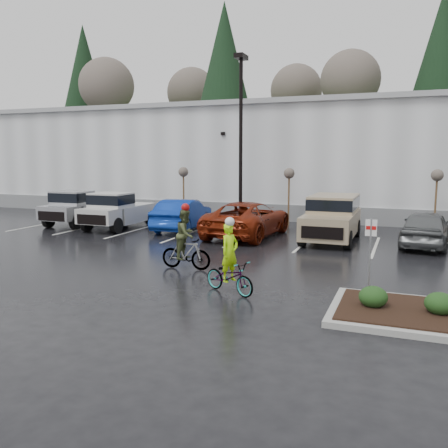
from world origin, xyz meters
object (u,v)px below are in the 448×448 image
at_px(sapling_east, 437,179).
at_px(car_blue, 183,214).
at_px(pickup_silver, 83,207).
at_px(cyclist_hivis, 230,270).
at_px(pickup_white, 121,210).
at_px(lamppost, 241,122).
at_px(cyclist_olive, 186,245).
at_px(suv_tan, 332,219).
at_px(car_red, 248,219).
at_px(car_grey, 426,228).
at_px(sapling_west, 183,175).
at_px(fire_lane_sign, 370,248).
at_px(sapling_mid, 289,176).

relative_size(sapling_east, car_blue, 0.65).
height_order(pickup_silver, cyclist_hivis, cyclist_hivis).
xyz_separation_m(pickup_white, car_blue, (3.46, 0.49, -0.17)).
relative_size(lamppost, pickup_white, 1.77).
bearing_deg(car_blue, sapling_east, -168.97).
bearing_deg(lamppost, cyclist_olive, -80.87).
distance_m(lamppost, car_blue, 6.00).
height_order(pickup_white, suv_tan, suv_tan).
bearing_deg(suv_tan, pickup_silver, 178.46).
bearing_deg(car_blue, cyclist_olive, 111.30).
bearing_deg(lamppost, cyclist_hivis, -72.08).
bearing_deg(car_red, cyclist_olive, 94.48).
xyz_separation_m(car_grey, cyclist_hivis, (-5.37, -9.63, -0.11)).
distance_m(pickup_white, cyclist_hivis, 13.69).
height_order(pickup_white, car_red, pickup_white).
distance_m(sapling_west, car_red, 7.24).
height_order(lamppost, suv_tan, lamppost).
bearing_deg(cyclist_olive, fire_lane_sign, -101.94).
bearing_deg(suv_tan, lamppost, 150.04).
bearing_deg(cyclist_hivis, sapling_west, 54.71).
bearing_deg(sapling_west, cyclist_olive, -63.69).
relative_size(lamppost, cyclist_olive, 4.07).
bearing_deg(car_grey, sapling_mid, -23.83).
bearing_deg(fire_lane_sign, car_blue, 137.79).
bearing_deg(cyclist_olive, cyclist_hivis, -131.85).
bearing_deg(sapling_east, car_blue, -163.43).
distance_m(lamppost, sapling_west, 5.07).
bearing_deg(lamppost, fire_lane_sign, -56.54).
height_order(sapling_mid, pickup_silver, sapling_mid).
height_order(car_grey, cyclist_olive, cyclist_olive).
xyz_separation_m(fire_lane_sign, car_red, (-6.28, 8.52, -0.57)).
distance_m(car_red, cyclist_olive, 7.22).
bearing_deg(car_blue, car_grey, 172.61).
distance_m(pickup_white, car_grey, 15.22).
relative_size(sapling_west, fire_lane_sign, 1.45).
height_order(suv_tan, cyclist_hivis, cyclist_hivis).
height_order(sapling_west, suv_tan, sapling_west).
height_order(lamppost, fire_lane_sign, lamppost).
xyz_separation_m(car_blue, cyclist_hivis, (6.38, -10.01, -0.13)).
relative_size(sapling_east, fire_lane_sign, 1.45).
height_order(pickup_silver, cyclist_olive, cyclist_olive).
distance_m(pickup_silver, pickup_white, 2.79).
height_order(lamppost, pickup_silver, lamppost).
relative_size(sapling_mid, sapling_east, 1.00).
height_order(pickup_silver, car_grey, pickup_silver).
xyz_separation_m(sapling_west, car_red, (5.52, -4.28, -1.89)).
bearing_deg(pickup_white, sapling_east, 14.75).
relative_size(pickup_white, suv_tan, 1.02).
relative_size(suv_tan, cyclist_olive, 2.25).
bearing_deg(fire_lane_sign, sapling_east, 80.25).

